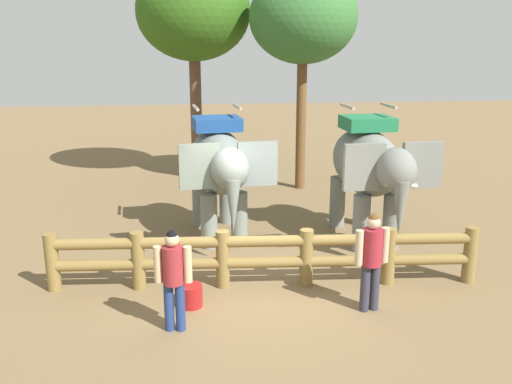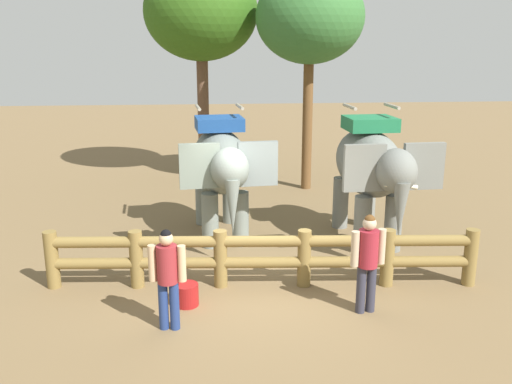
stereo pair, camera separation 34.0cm
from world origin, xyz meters
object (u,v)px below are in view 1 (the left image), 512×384
(log_fence, at_px, (265,254))
(tree_far_left, at_px, (303,19))
(elephant_center, at_px, (369,167))
(tourist_man_in_blue, at_px, (173,274))
(tourist_woman_in_black, at_px, (372,255))
(tree_back_center, at_px, (193,13))
(feed_bucket, at_px, (190,296))
(elephant_near_left, at_px, (219,166))

(log_fence, relative_size, tree_far_left, 1.24)
(elephant_center, xyz_separation_m, tourist_man_in_blue, (-4.10, -3.53, -0.74))
(tourist_woman_in_black, relative_size, tree_back_center, 0.25)
(tourist_woman_in_black, height_order, tree_far_left, tree_far_left)
(elephant_center, relative_size, tourist_woman_in_black, 2.09)
(tourist_woman_in_black, distance_m, tree_far_left, 8.84)
(tree_far_left, distance_m, tree_back_center, 3.38)
(elephant_center, xyz_separation_m, feed_bucket, (-3.86, -2.75, -1.48))
(tourist_woman_in_black, distance_m, tree_back_center, 10.61)
(log_fence, height_order, elephant_near_left, elephant_near_left)
(log_fence, relative_size, tourist_woman_in_black, 4.64)
(feed_bucket, bearing_deg, log_fence, 26.03)
(tourist_man_in_blue, bearing_deg, tree_back_center, 86.92)
(tree_far_left, height_order, tree_back_center, tree_back_center)
(tree_back_center, bearing_deg, feed_bucket, -91.84)
(tourist_woman_in_black, bearing_deg, log_fence, 144.19)
(tourist_man_in_blue, xyz_separation_m, tree_far_left, (3.54, 8.20, 3.94))
(elephant_near_left, relative_size, tourist_woman_in_black, 2.08)
(tree_far_left, relative_size, feed_bucket, 15.50)
(elephant_near_left, height_order, tree_back_center, tree_back_center)
(tourist_woman_in_black, bearing_deg, tree_far_left, 87.09)
(log_fence, height_order, tourist_woman_in_black, tourist_woman_in_black)
(tree_far_left, xyz_separation_m, feed_bucket, (-3.31, -7.43, -4.68))
(elephant_near_left, bearing_deg, tourist_man_in_blue, -102.65)
(elephant_near_left, relative_size, feed_bucket, 8.60)
(log_fence, xyz_separation_m, elephant_near_left, (-0.64, 2.68, 1.04))
(elephant_center, xyz_separation_m, tourist_woman_in_black, (-0.96, -3.24, -0.71))
(feed_bucket, bearing_deg, elephant_near_left, 78.36)
(tree_back_center, bearing_deg, log_fence, -82.82)
(elephant_near_left, bearing_deg, tourist_woman_in_black, -59.85)
(elephant_center, distance_m, tree_far_left, 5.69)
(tree_back_center, relative_size, feed_bucket, 16.41)
(elephant_center, height_order, tourist_man_in_blue, elephant_center)
(elephant_near_left, height_order, feed_bucket, elephant_near_left)
(tree_far_left, bearing_deg, elephant_near_left, -122.62)
(tourist_man_in_blue, xyz_separation_m, feed_bucket, (0.24, 0.77, -0.74))
(elephant_center, height_order, tourist_woman_in_black, elephant_center)
(elephant_center, relative_size, tourist_man_in_blue, 2.16)
(elephant_near_left, distance_m, tourist_man_in_blue, 4.27)
(log_fence, relative_size, elephant_center, 2.22)
(log_fence, bearing_deg, tree_back_center, 97.18)
(elephant_center, bearing_deg, feed_bucket, -144.54)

